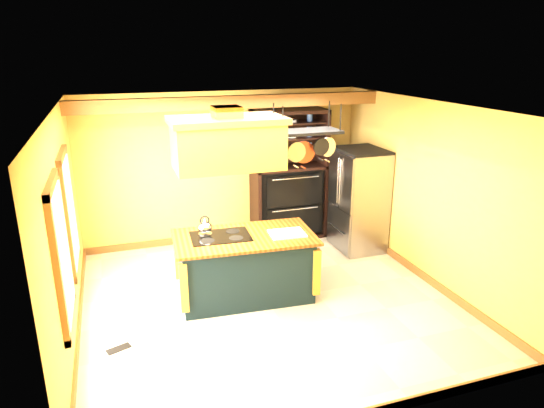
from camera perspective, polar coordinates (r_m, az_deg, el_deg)
floor at (r=6.98m, az=-0.59°, el=-11.25°), size 5.00×5.00×0.00m
ceiling at (r=6.14m, az=-0.67°, el=11.34°), size 5.00×5.00×0.00m
wall_back at (r=8.75m, az=-5.73°, el=4.27°), size 5.00×0.02×2.70m
wall_front at (r=4.32m, az=9.92°, el=-10.78°), size 5.00×0.02×2.70m
wall_left at (r=6.18m, az=-23.27°, el=-3.01°), size 0.02×5.00×2.70m
wall_right at (r=7.55m, az=17.72°, el=1.28°), size 0.02×5.00×2.70m
ceiling_beam at (r=7.77m, az=-4.63°, el=11.86°), size 5.00×0.15×0.20m
window_near at (r=5.41m, az=-23.50°, el=-5.38°), size 0.06×1.06×1.56m
window_far at (r=6.73m, az=-22.72°, el=-0.84°), size 0.06×1.06×1.56m
kitchen_island at (r=6.91m, az=-3.23°, el=-7.24°), size 2.01×1.21×1.11m
range_hood at (r=6.31m, az=-5.25°, el=7.33°), size 1.47×0.83×0.80m
pot_rack at (r=6.67m, az=4.07°, el=7.61°), size 0.98×0.46×0.84m
refrigerator at (r=8.54m, az=10.13°, el=0.22°), size 0.76×0.89×1.74m
hutch at (r=8.94m, az=1.88°, el=1.74°), size 1.34×0.61×2.37m
floor_register at (r=6.26m, az=-17.59°, el=-15.91°), size 0.30×0.21×0.01m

